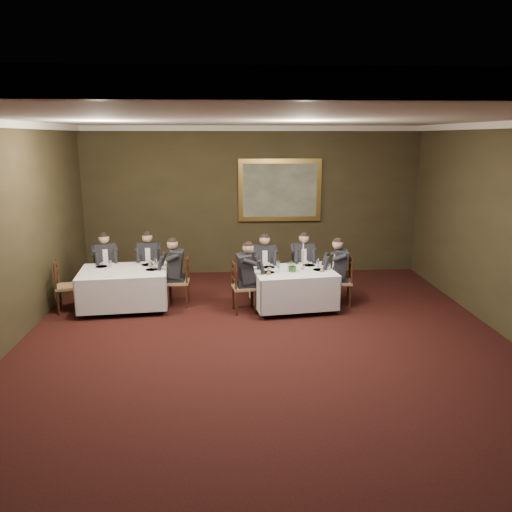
{
  "coord_description": "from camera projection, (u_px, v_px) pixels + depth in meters",
  "views": [
    {
      "loc": [
        -0.57,
        -6.89,
        3.25
      ],
      "look_at": [
        -0.08,
        1.86,
        1.15
      ],
      "focal_mm": 35.0,
      "sensor_mm": 36.0,
      "label": 1
    }
  ],
  "objects": [
    {
      "name": "diner_sec_backright",
      "position": [
        149.0,
        271.0,
        10.47
      ],
      "size": [
        0.44,
        0.5,
        1.35
      ],
      "rotation": [
        0.0,
        0.0,
        3.21
      ],
      "color": "black",
      "rests_on": "chair_sec_backright"
    },
    {
      "name": "crown_molding",
      "position": [
        270.0,
        122.0,
        6.67
      ],
      "size": [
        8.0,
        10.0,
        0.12
      ],
      "color": "white",
      "rests_on": "back_wall"
    },
    {
      "name": "chair_main_backright",
      "position": [
        302.0,
        282.0,
        10.46
      ],
      "size": [
        0.45,
        0.43,
        1.0
      ],
      "rotation": [
        0.0,
        0.0,
        3.16
      ],
      "color": "#97744D",
      "rests_on": "ground"
    },
    {
      "name": "chair_sec_backleft",
      "position": [
        107.0,
        283.0,
        10.4
      ],
      "size": [
        0.56,
        0.54,
        1.0
      ],
      "rotation": [
        0.0,
        0.0,
        3.49
      ],
      "color": "#97744D",
      "rests_on": "ground"
    },
    {
      "name": "ground",
      "position": [
        268.0,
        359.0,
        7.48
      ],
      "size": [
        10.0,
        10.0,
        0.0
      ],
      "primitive_type": "plane",
      "color": "black",
      "rests_on": "ground"
    },
    {
      "name": "diner_sec_backleft",
      "position": [
        106.0,
        272.0,
        10.34
      ],
      "size": [
        0.54,
        0.59,
        1.35
      ],
      "rotation": [
        0.0,
        0.0,
        3.49
      ],
      "color": "black",
      "rests_on": "chair_sec_backleft"
    },
    {
      "name": "chair_main_backleft",
      "position": [
        264.0,
        284.0,
        10.31
      ],
      "size": [
        0.46,
        0.44,
        1.0
      ],
      "rotation": [
        0.0,
        0.0,
        3.19
      ],
      "color": "#97744D",
      "rests_on": "ground"
    },
    {
      "name": "diner_sec_endright",
      "position": [
        178.0,
        280.0,
        9.76
      ],
      "size": [
        0.49,
        0.43,
        1.35
      ],
      "rotation": [
        0.0,
        0.0,
        1.55
      ],
      "color": "black",
      "rests_on": "chair_sec_endright"
    },
    {
      "name": "diner_main_endleft",
      "position": [
        244.0,
        286.0,
        9.4
      ],
      "size": [
        0.54,
        0.47,
        1.35
      ],
      "rotation": [
        0.0,
        0.0,
        -1.41
      ],
      "color": "black",
      "rests_on": "chair_main_endleft"
    },
    {
      "name": "place_setting_table_main",
      "position": [
        271.0,
        265.0,
        9.77
      ],
      "size": [
        0.33,
        0.31,
        0.14
      ],
      "color": "white",
      "rests_on": "table_main"
    },
    {
      "name": "candlestick",
      "position": [
        303.0,
        259.0,
        9.58
      ],
      "size": [
        0.08,
        0.08,
        0.53
      ],
      "color": "gold",
      "rests_on": "table_main"
    },
    {
      "name": "chair_main_endleft",
      "position": [
        244.0,
        297.0,
        9.45
      ],
      "size": [
        0.49,
        0.5,
        1.0
      ],
      "rotation": [
        0.0,
        0.0,
        -1.41
      ],
      "color": "#97744D",
      "rests_on": "ground"
    },
    {
      "name": "chair_sec_endleft",
      "position": [
        68.0,
        297.0,
        9.49
      ],
      "size": [
        0.5,
        0.52,
        1.0
      ],
      "rotation": [
        0.0,
        0.0,
        -1.36
      ],
      "color": "#97744D",
      "rests_on": "ground"
    },
    {
      "name": "chair_main_endright",
      "position": [
        341.0,
        291.0,
        9.81
      ],
      "size": [
        0.47,
        0.48,
        1.0
      ],
      "rotation": [
        0.0,
        0.0,
        1.46
      ],
      "color": "#97744D",
      "rests_on": "ground"
    },
    {
      "name": "table_main",
      "position": [
        293.0,
        286.0,
        9.59
      ],
      "size": [
        1.68,
        1.37,
        0.67
      ],
      "rotation": [
        0.0,
        0.0,
        0.14
      ],
      "color": "black",
      "rests_on": "ground"
    },
    {
      "name": "front_wall",
      "position": [
        359.0,
        484.0,
        2.21
      ],
      "size": [
        8.0,
        0.1,
        3.5
      ],
      "primitive_type": "cube",
      "color": "#2D2916",
      "rests_on": "ground"
    },
    {
      "name": "chair_sec_backright",
      "position": [
        150.0,
        281.0,
        10.54
      ],
      "size": [
        0.47,
        0.45,
        1.0
      ],
      "rotation": [
        0.0,
        0.0,
        3.21
      ],
      "color": "#97744D",
      "rests_on": "ground"
    },
    {
      "name": "diner_main_backleft",
      "position": [
        264.0,
        274.0,
        10.24
      ],
      "size": [
        0.43,
        0.5,
        1.35
      ],
      "rotation": [
        0.0,
        0.0,
        3.19
      ],
      "color": "black",
      "rests_on": "chair_main_backleft"
    },
    {
      "name": "place_setting_table_second",
      "position": [
        105.0,
        265.0,
        9.83
      ],
      "size": [
        0.33,
        0.31,
        0.14
      ],
      "color": "white",
      "rests_on": "table_second"
    },
    {
      "name": "back_wall",
      "position": [
        252.0,
        201.0,
        11.92
      ],
      "size": [
        8.0,
        0.1,
        3.5
      ],
      "primitive_type": "cube",
      "color": "#2D2916",
      "rests_on": "ground"
    },
    {
      "name": "painting",
      "position": [
        280.0,
        190.0,
        11.84
      ],
      "size": [
        1.97,
        0.09,
        1.47
      ],
      "color": "gold",
      "rests_on": "back_wall"
    },
    {
      "name": "ceiling",
      "position": [
        270.0,
        117.0,
        6.66
      ],
      "size": [
        8.0,
        10.0,
        0.1
      ],
      "primitive_type": "cube",
      "color": "silver",
      "rests_on": "back_wall"
    },
    {
      "name": "chair_sec_endright",
      "position": [
        179.0,
        291.0,
        9.82
      ],
      "size": [
        0.43,
        0.45,
        1.0
      ],
      "rotation": [
        0.0,
        0.0,
        1.55
      ],
      "color": "#97744D",
      "rests_on": "ground"
    },
    {
      "name": "table_second",
      "position": [
        124.0,
        286.0,
        9.62
      ],
      "size": [
        1.77,
        1.43,
        0.67
      ],
      "rotation": [
        0.0,
        0.0,
        0.11
      ],
      "color": "black",
      "rests_on": "ground"
    },
    {
      "name": "diner_main_backright",
      "position": [
        303.0,
        272.0,
        10.39
      ],
      "size": [
        0.43,
        0.49,
        1.35
      ],
      "rotation": [
        0.0,
        0.0,
        3.16
      ],
      "color": "black",
      "rests_on": "chair_main_backright"
    },
    {
      "name": "diner_main_endright",
      "position": [
        340.0,
        280.0,
        9.75
      ],
      "size": [
        0.52,
        0.45,
        1.35
      ],
      "rotation": [
        0.0,
        0.0,
        1.46
      ],
      "color": "black",
      "rests_on": "chair_main_endright"
    },
    {
      "name": "centerpiece",
      "position": [
        293.0,
        265.0,
        9.4
      ],
      "size": [
        0.25,
        0.22,
        0.27
      ],
      "primitive_type": "imported",
      "rotation": [
        0.0,
        0.0,
        0.03
      ],
      "color": "#2D5926",
      "rests_on": "table_main"
    }
  ]
}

